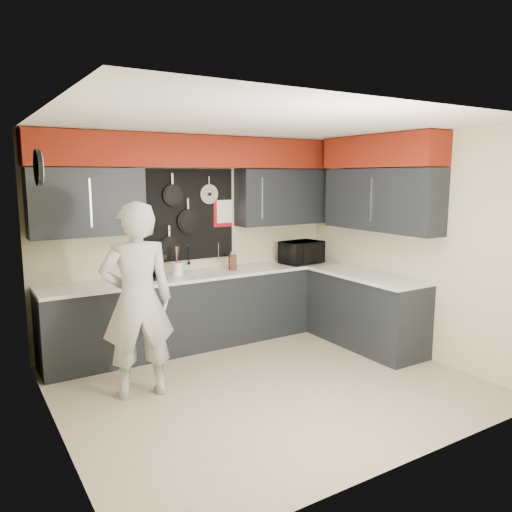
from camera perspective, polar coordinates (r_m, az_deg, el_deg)
ground at (r=5.29m, az=1.18°, el=-14.39°), size 4.00×4.00×0.00m
back_wall_assembly at (r=6.26m, az=-6.74°, el=8.16°), size 4.00×0.36×2.60m
right_wall_assembly at (r=6.24m, az=14.45°, el=7.31°), size 0.36×3.50×2.60m
left_wall_assembly at (r=4.21m, az=-22.35°, el=-2.23°), size 0.05×3.50×2.60m
base_cabinets at (r=6.29m, az=-0.64°, el=-6.09°), size 3.95×2.20×0.92m
microwave at (r=6.87m, az=5.22°, el=0.42°), size 0.60×0.45×0.31m
knife_block at (r=6.37m, az=-2.70°, el=-0.74°), size 0.11×0.11×0.20m
utensil_crock at (r=6.09m, az=-8.94°, el=-1.48°), size 0.13×0.13×0.16m
coffee_maker at (r=5.93m, az=-11.15°, el=-1.08°), size 0.21×0.24×0.30m
person at (r=4.87m, az=-13.41°, el=-5.01°), size 0.75×0.56×1.89m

